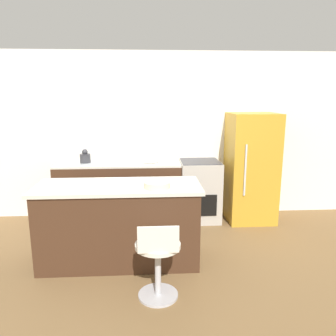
% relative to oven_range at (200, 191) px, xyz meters
% --- Properties ---
extents(ground_plane, '(14.00, 14.00, 0.00)m').
position_rel_oven_range_xyz_m(ground_plane, '(-0.97, -0.32, -0.47)').
color(ground_plane, brown).
extents(wall_back, '(8.00, 0.06, 2.60)m').
position_rel_oven_range_xyz_m(wall_back, '(-0.97, 0.33, 0.83)').
color(wall_back, white).
rests_on(wall_back, ground_plane).
extents(back_counter, '(1.87, 0.60, 0.94)m').
position_rel_oven_range_xyz_m(back_counter, '(-1.25, 0.00, -0.00)').
color(back_counter, '#422819').
rests_on(back_counter, ground_plane).
extents(kitchen_island, '(1.87, 0.73, 0.94)m').
position_rel_oven_range_xyz_m(kitchen_island, '(-1.14, -1.29, -0.00)').
color(kitchen_island, '#422819').
rests_on(kitchen_island, ground_plane).
extents(oven_range, '(0.61, 0.61, 0.94)m').
position_rel_oven_range_xyz_m(oven_range, '(0.00, 0.00, 0.00)').
color(oven_range, '#B7B2A8').
rests_on(oven_range, ground_plane).
extents(refrigerator, '(0.71, 0.71, 1.67)m').
position_rel_oven_range_xyz_m(refrigerator, '(0.79, -0.04, 0.37)').
color(refrigerator, gold).
rests_on(refrigerator, ground_plane).
extents(stool_chair, '(0.44, 0.44, 0.80)m').
position_rel_oven_range_xyz_m(stool_chair, '(-0.72, -2.05, -0.07)').
color(stool_chair, '#B7B7BC').
rests_on(stool_chair, ground_plane).
extents(kettle, '(0.16, 0.16, 0.21)m').
position_rel_oven_range_xyz_m(kettle, '(-1.74, -0.01, 0.56)').
color(kettle, '#333338').
rests_on(kettle, back_counter).
extents(mixing_bowl, '(0.25, 0.25, 0.09)m').
position_rel_oven_range_xyz_m(mixing_bowl, '(-0.78, -0.01, 0.52)').
color(mixing_bowl, white).
rests_on(mixing_bowl, back_counter).
extents(fruit_bowl, '(0.29, 0.29, 0.06)m').
position_rel_oven_range_xyz_m(fruit_bowl, '(-0.71, -1.43, 0.50)').
color(fruit_bowl, beige).
rests_on(fruit_bowl, kitchen_island).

